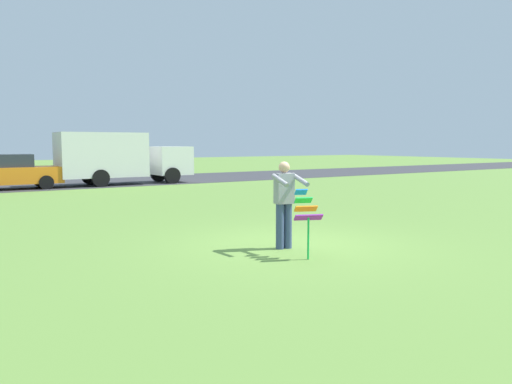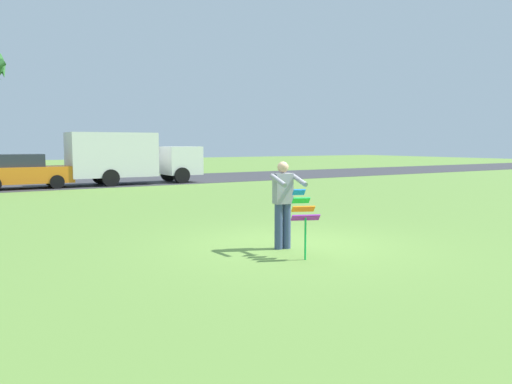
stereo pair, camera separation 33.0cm
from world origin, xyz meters
The scene contains 6 objects.
ground_plane centered at (0.00, 0.00, 0.00)m, with size 120.00×120.00×0.00m, color olive.
road_strip centered at (0.00, 19.47, 0.01)m, with size 120.00×8.00×0.01m, color #38383D.
person_kite_flyer centered at (-0.38, -0.20, 0.95)m, with size 0.61×0.71×1.73m.
kite_held centered at (-0.52, -1.04, 0.85)m, with size 0.58×0.72×1.24m.
parked_car_orange centered at (-2.90, 17.07, 0.77)m, with size 4.24×1.91×1.60m.
parked_truck_white_box centered at (2.05, 17.07, 1.41)m, with size 6.72×2.16×2.62m.
Camera 2 is at (-6.06, -8.32, 2.08)m, focal length 35.56 mm.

